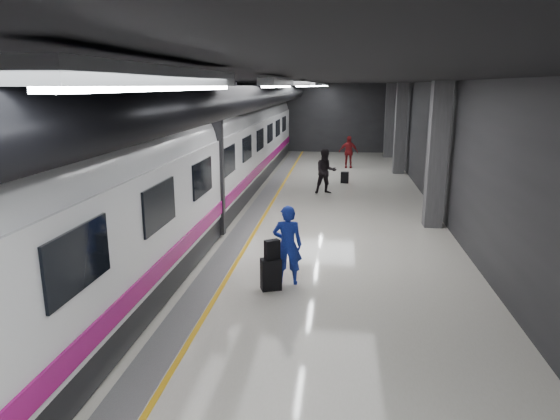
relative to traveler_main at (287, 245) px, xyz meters
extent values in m
plane|color=beige|center=(-0.47, 3.29, -0.91)|extent=(40.00, 40.00, 0.00)
cube|color=black|center=(-0.47, 3.29, 3.59)|extent=(10.00, 40.00, 0.02)
cube|color=#28282B|center=(-0.47, 23.29, 1.34)|extent=(10.00, 0.02, 4.50)
cube|color=#28282B|center=(-5.47, 3.29, 1.34)|extent=(0.02, 40.00, 4.50)
cube|color=#28282B|center=(4.53, 3.29, 1.34)|extent=(0.02, 40.00, 4.50)
cube|color=slate|center=(-1.82, 3.29, -0.90)|extent=(0.65, 39.80, 0.01)
cube|color=gold|center=(-1.42, 3.29, -0.90)|extent=(0.10, 39.80, 0.01)
cylinder|color=black|center=(-1.77, 3.29, 3.04)|extent=(0.80, 38.00, 0.80)
cube|color=silver|center=(0.13, -7.71, 3.49)|extent=(0.22, 2.60, 0.10)
cube|color=silver|center=(0.13, -2.71, 3.49)|extent=(0.22, 2.60, 0.10)
cube|color=silver|center=(0.13, 2.29, 3.49)|extent=(0.22, 2.60, 0.10)
cube|color=silver|center=(0.13, 7.29, 3.49)|extent=(0.22, 2.60, 0.10)
cube|color=silver|center=(0.13, 12.29, 3.49)|extent=(0.22, 2.60, 0.10)
cube|color=silver|center=(0.13, 17.29, 3.49)|extent=(0.22, 2.60, 0.10)
cube|color=silver|center=(0.13, 21.29, 3.49)|extent=(0.22, 2.60, 0.10)
cube|color=#515154|center=(4.08, 5.29, 1.34)|extent=(0.55, 0.55, 4.50)
cube|color=#515154|center=(4.08, 15.29, 1.34)|extent=(0.55, 0.55, 4.50)
cube|color=#515154|center=(4.08, 21.29, 1.34)|extent=(0.55, 0.55, 4.50)
cube|color=black|center=(-3.72, 3.29, -0.56)|extent=(2.80, 38.00, 0.60)
cube|color=white|center=(-3.72, 3.29, 0.84)|extent=(2.90, 38.00, 2.20)
cylinder|color=white|center=(-3.72, 3.29, 1.79)|extent=(2.80, 38.00, 2.80)
cube|color=#9A0E69|center=(-2.25, 3.29, 0.04)|extent=(0.04, 38.00, 0.35)
cube|color=black|center=(-3.72, 3.29, 1.09)|extent=(3.05, 0.25, 3.80)
cube|color=black|center=(-2.25, -4.71, 1.24)|extent=(0.05, 1.60, 0.85)
cube|color=black|center=(-2.25, -1.71, 1.24)|extent=(0.05, 1.60, 0.85)
cube|color=black|center=(-2.25, 1.29, 1.24)|extent=(0.05, 1.60, 0.85)
cube|color=black|center=(-2.25, 4.29, 1.24)|extent=(0.05, 1.60, 0.85)
cube|color=black|center=(-2.25, 7.29, 1.24)|extent=(0.05, 1.60, 0.85)
cube|color=black|center=(-2.25, 10.29, 1.24)|extent=(0.05, 1.60, 0.85)
cube|color=black|center=(-2.25, 13.29, 1.24)|extent=(0.05, 1.60, 0.85)
cube|color=black|center=(-2.25, 16.29, 1.24)|extent=(0.05, 1.60, 0.85)
cube|color=black|center=(-2.25, 19.29, 1.24)|extent=(0.05, 1.60, 0.85)
imported|color=#1632A9|center=(0.00, 0.00, 0.00)|extent=(0.69, 0.47, 1.81)
cube|color=black|center=(-0.32, -0.40, -0.55)|extent=(0.50, 0.41, 0.71)
cube|color=black|center=(-0.29, -0.38, 0.01)|extent=(0.36, 0.32, 0.42)
imported|color=black|center=(0.54, 9.82, 0.02)|extent=(1.05, 0.90, 1.84)
imported|color=maroon|center=(1.55, 16.67, -0.04)|extent=(1.02, 0.45, 1.72)
cube|color=black|center=(1.35, 12.22, -0.65)|extent=(0.37, 0.26, 0.52)
camera|label=1|loc=(1.10, -10.52, 3.45)|focal=32.00mm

